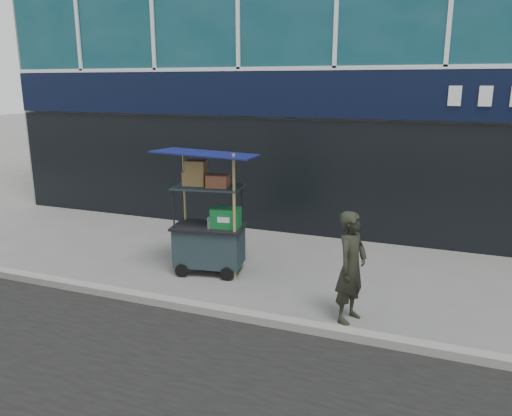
% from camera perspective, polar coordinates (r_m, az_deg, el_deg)
% --- Properties ---
extents(ground, '(80.00, 80.00, 0.00)m').
position_cam_1_polar(ground, '(7.04, 0.84, -12.25)').
color(ground, slate).
rests_on(ground, ground).
extents(curb, '(80.00, 0.18, 0.12)m').
position_cam_1_polar(curb, '(6.84, 0.25, -12.49)').
color(curb, gray).
rests_on(curb, ground).
extents(vendor_cart, '(1.73, 1.35, 2.11)m').
position_cam_1_polar(vendor_cart, '(8.36, -5.30, -2.50)').
color(vendor_cart, '#1B2A2F').
rests_on(vendor_cart, ground).
extents(vendor_man, '(0.51, 0.64, 1.51)m').
position_cam_1_polar(vendor_man, '(6.76, 10.83, -6.65)').
color(vendor_man, black).
rests_on(vendor_man, ground).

